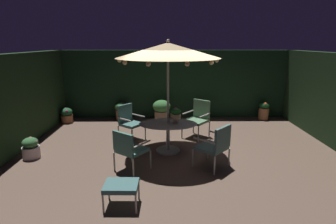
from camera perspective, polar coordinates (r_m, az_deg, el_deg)
The scene contains 17 objects.
ground_plane at distance 6.86m, azimuth 2.35°, elevation -8.29°, with size 8.52×6.82×0.02m, color brown.
hedge_backdrop_rear at distance 9.68m, azimuth 1.46°, elevation 5.99°, with size 8.52×0.30×2.41m, color black.
hedge_backdrop_left at distance 7.49m, azimuth -30.76°, elevation 1.33°, with size 0.30×6.82×2.41m, color #1D341C.
patio_dining_table at distance 6.63m, azimuth -0.00°, elevation -3.87°, with size 1.45×1.01×0.73m.
patio_umbrella at distance 6.29m, azimuth -0.00°, elevation 13.02°, with size 2.44×2.44×2.74m.
centerpiece_planter at distance 6.50m, azimuth 1.66°, elevation -0.44°, with size 0.26×0.26×0.40m.
patio_chair_north at distance 5.85m, azimuth 10.18°, elevation -6.79°, with size 0.85×0.85×0.97m.
patio_chair_northeast at distance 7.71m, azimuth 6.49°, elevation -0.94°, with size 0.84×0.85×1.06m.
patio_chair_east at distance 7.52m, azimuth -8.34°, elevation -1.68°, with size 0.78×0.78×0.99m.
patio_chair_southeast at distance 5.66m, azimuth -8.37°, elevation -7.57°, with size 0.80×0.80×0.91m.
ottoman_footrest at distance 4.62m, azimuth -9.99°, elevation -15.45°, with size 0.56×0.45×0.42m.
potted_plant_back_center at distance 10.02m, azimuth 19.82°, elevation 0.28°, with size 0.34×0.34×0.64m.
potted_plant_left_far at distance 9.72m, azimuth -20.87°, elevation -0.64°, with size 0.40×0.40×0.51m.
potted_plant_back_right at distance 9.17m, azimuth -1.37°, elevation 0.47°, with size 0.61×0.61×0.75m.
potted_plant_left_near at distance 9.54m, azimuth -10.03°, elevation 0.41°, with size 0.46×0.45×0.63m.
potted_plant_right_far at distance 7.12m, azimuth -27.30°, elevation -6.86°, with size 0.39×0.39×0.51m.
potted_plant_back_left at distance 9.42m, azimuth 7.51°, elevation 0.14°, with size 0.42×0.42×0.64m.
Camera 1 is at (-0.34, -6.31, 2.67)m, focal length 28.47 mm.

